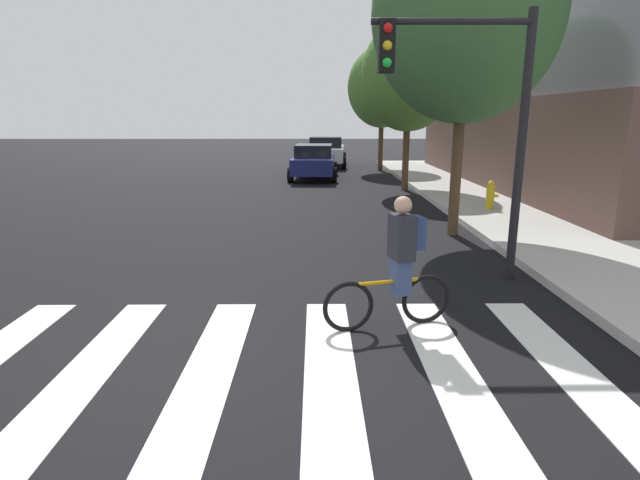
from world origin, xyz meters
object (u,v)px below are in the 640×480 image
sedan_far (326,151)px  street_tree_near (466,12)px  sedan_mid (314,161)px  traffic_light_near (472,101)px  cyclist (398,263)px  street_tree_far (382,87)px  fire_hydrant (490,195)px  street_tree_mid (409,76)px

sedan_far → street_tree_near: street_tree_near is taller
sedan_mid → traffic_light_near: size_ratio=1.04×
sedan_far → traffic_light_near: (1.79, -19.92, 2.03)m
cyclist → street_tree_far: street_tree_far is taller
street_tree_near → traffic_light_near: bearing=-102.9°
sedan_far → traffic_light_near: bearing=-84.9°
sedan_mid → sedan_far: bearing=83.4°
fire_hydrant → street_tree_mid: street_tree_mid is taller
sedan_far → street_tree_mid: bearing=-73.8°
sedan_far → street_tree_near: (2.54, -16.63, 3.91)m
sedan_mid → sedan_far: sedan_far is taller
street_tree_mid → street_tree_far: street_tree_far is taller
traffic_light_near → street_tree_near: 3.87m
fire_hydrant → street_tree_mid: 6.15m
street_tree_mid → street_tree_far: (-0.03, 6.96, 0.00)m
traffic_light_near → fire_hydrant: traffic_light_near is taller
traffic_light_near → fire_hydrant: size_ratio=5.38×
sedan_far → fire_hydrant: size_ratio=6.11×
sedan_mid → street_tree_far: 5.79m
cyclist → street_tree_far: (2.25, 19.50, 3.21)m
sedan_far → street_tree_mid: size_ratio=0.79×
sedan_mid → fire_hydrant: bearing=-59.6°
street_tree_near → street_tree_mid: 7.35m
street_tree_mid → cyclist: bearing=-100.3°
traffic_light_near → street_tree_mid: 10.72m
traffic_light_near → street_tree_far: bearing=87.1°
street_tree_near → sedan_far: bearing=98.7°
cyclist → street_tree_far: size_ratio=0.28×
traffic_light_near → street_tree_near: street_tree_near is taller
traffic_light_near → street_tree_far: size_ratio=0.70×
sedan_mid → street_tree_far: bearing=45.6°
traffic_light_near → street_tree_mid: size_ratio=0.70×
sedan_far → street_tree_far: street_tree_far is taller
sedan_far → fire_hydrant: bearing=-73.3°
fire_hydrant → street_tree_near: street_tree_near is taller
cyclist → street_tree_mid: 13.15m
cyclist → street_tree_far: 19.89m
sedan_mid → street_tree_near: 12.01m
cyclist → fire_hydrant: size_ratio=2.17×
sedan_mid → fire_hydrant: (4.90, -8.36, -0.23)m
cyclist → traffic_light_near: bearing=54.9°
street_tree_far → sedan_far: bearing=138.7°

